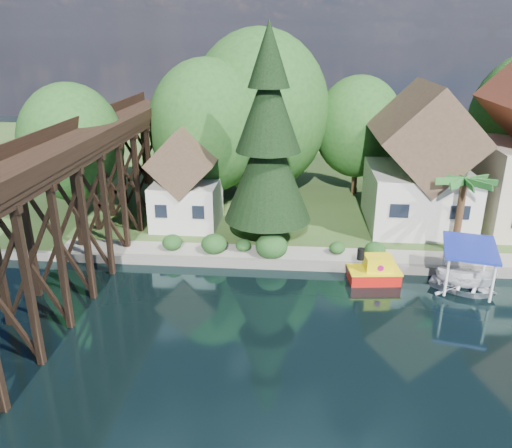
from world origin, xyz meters
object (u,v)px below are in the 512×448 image
object	(u,v)px
house_left	(420,168)
boat_canopy	(467,270)
conifer	(268,143)
tugboat	(375,272)
trestle_bridge	(69,201)
boat_white_a	(463,286)
palm_tree	(464,183)
shed	(186,184)

from	to	relation	value
house_left	boat_canopy	distance (m)	10.55
conifer	tugboat	size ratio (longest dim) A/B	4.47
trestle_bridge	boat_white_a	distance (m)	24.40
palm_tree	tugboat	size ratio (longest dim) A/B	1.65
shed	boat_canopy	world-z (taller)	shed
conifer	tugboat	xyz separation A→B (m)	(7.10, -4.66, -7.09)
house_left	tugboat	world-z (taller)	house_left
trestle_bridge	house_left	xyz separation A→B (m)	(23.00, 10.83, -0.21)
palm_tree	conifer	bearing A→B (deg)	178.69
boat_canopy	boat_white_a	bearing A→B (deg)	-115.10
palm_tree	boat_canopy	distance (m)	6.38
conifer	trestle_bridge	bearing A→B (deg)	-151.91
trestle_bridge	palm_tree	world-z (taller)	trestle_bridge
trestle_bridge	shed	bearing A→B (deg)	61.81
shed	boat_white_a	bearing A→B (deg)	-24.71
palm_tree	boat_canopy	xyz separation A→B (m)	(-0.68, -4.77, -4.18)
palm_tree	tugboat	world-z (taller)	palm_tree
trestle_bridge	boat_canopy	distance (m)	24.48
tugboat	boat_white_a	xyz separation A→B (m)	(5.22, -0.88, -0.30)
boat_canopy	tugboat	bearing A→B (deg)	175.63
trestle_bridge	conifer	world-z (taller)	conifer
trestle_bridge	conifer	distance (m)	13.34
shed	conifer	world-z (taller)	conifer
conifer	palm_tree	bearing A→B (deg)	-1.31
house_left	palm_tree	distance (m)	5.27
shed	trestle_bridge	bearing A→B (deg)	-118.19
conifer	tugboat	world-z (taller)	conifer
boat_white_a	boat_canopy	bearing A→B (deg)	1.75
trestle_bridge	conifer	bearing A→B (deg)	28.09
conifer	palm_tree	distance (m)	13.43
boat_white_a	house_left	bearing A→B (deg)	31.81
shed	palm_tree	distance (m)	20.14
conifer	house_left	bearing A→B (deg)	22.15
house_left	tugboat	xyz separation A→B (m)	(-4.33, -9.31, -4.44)
boat_canopy	house_left	bearing A→B (deg)	96.45
house_left	boat_white_a	distance (m)	11.27
house_left	conifer	size ratio (longest dim) A/B	0.73
palm_tree	tugboat	distance (m)	8.85
tugboat	boat_canopy	size ratio (longest dim) A/B	0.68
house_left	conifer	world-z (taller)	conifer
shed	conifer	bearing A→B (deg)	-25.66
palm_tree	boat_white_a	world-z (taller)	palm_tree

